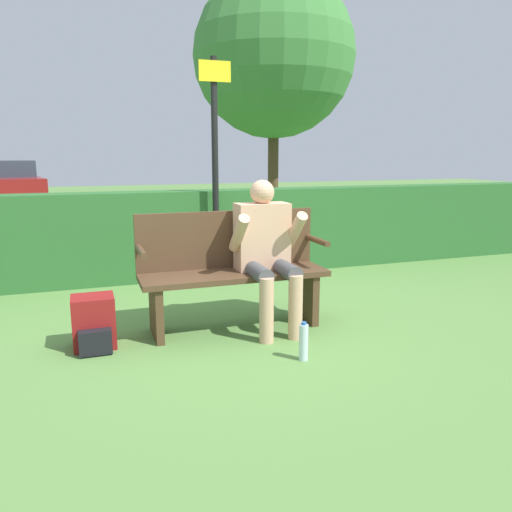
% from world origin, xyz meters
% --- Properties ---
extents(ground_plane, '(40.00, 40.00, 0.00)m').
position_xyz_m(ground_plane, '(0.00, 0.00, 0.00)').
color(ground_plane, '#5B8942').
extents(hedge_back, '(12.00, 0.38, 1.00)m').
position_xyz_m(hedge_back, '(0.00, 1.89, 0.50)').
color(hedge_back, '#2D662D').
rests_on(hedge_back, ground).
extents(park_bench, '(1.52, 0.45, 0.95)m').
position_xyz_m(park_bench, '(0.00, 0.07, 0.48)').
color(park_bench, '#513823').
rests_on(park_bench, ground).
extents(person_seated, '(0.57, 0.60, 1.21)m').
position_xyz_m(person_seated, '(0.25, -0.06, 0.68)').
color(person_seated, '#DBA884').
rests_on(person_seated, ground).
extents(backpack, '(0.30, 0.34, 0.39)m').
position_xyz_m(backpack, '(-1.11, -0.07, 0.19)').
color(backpack, maroon).
rests_on(backpack, ground).
extents(water_bottle, '(0.06, 0.06, 0.28)m').
position_xyz_m(water_bottle, '(0.26, -0.79, 0.13)').
color(water_bottle, silver).
rests_on(water_bottle, ground).
extents(signpost, '(0.34, 0.09, 2.42)m').
position_xyz_m(signpost, '(0.26, 1.57, 1.34)').
color(signpost, black).
rests_on(signpost, ground).
extents(parked_car, '(2.73, 4.80, 1.23)m').
position_xyz_m(parked_car, '(-3.36, 13.44, 0.58)').
color(parked_car, maroon).
rests_on(parked_car, ground).
extents(tree, '(3.17, 3.17, 4.88)m').
position_xyz_m(tree, '(2.61, 5.88, 3.29)').
color(tree, '#4C3823').
rests_on(tree, ground).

